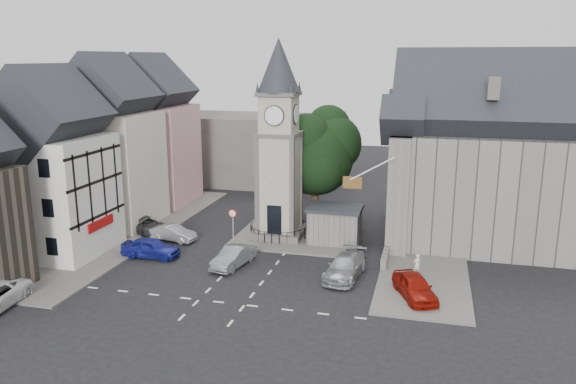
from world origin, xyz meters
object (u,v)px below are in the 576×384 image
(stone_shelter, at_px, (335,225))
(pedestrian, at_px, (417,265))
(car_west_blue, at_px, (151,248))
(car_east_red, at_px, (415,287))
(clock_tower, at_px, (279,141))

(stone_shelter, bearing_deg, pedestrian, -39.38)
(car_west_blue, height_order, pedestrian, pedestrian)
(stone_shelter, bearing_deg, car_east_red, -54.42)
(stone_shelter, height_order, pedestrian, stone_shelter)
(clock_tower, xyz_separation_m, car_east_red, (11.50, -9.86, -7.36))
(car_east_red, height_order, pedestrian, pedestrian)
(clock_tower, relative_size, stone_shelter, 3.78)
(clock_tower, distance_m, car_west_blue, 13.11)
(car_west_blue, height_order, car_east_red, car_east_red)
(car_west_blue, bearing_deg, clock_tower, -50.01)
(clock_tower, relative_size, car_east_red, 3.62)
(clock_tower, distance_m, pedestrian, 14.90)
(stone_shelter, height_order, car_east_red, stone_shelter)
(stone_shelter, distance_m, pedestrian, 8.70)
(stone_shelter, height_order, car_west_blue, stone_shelter)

